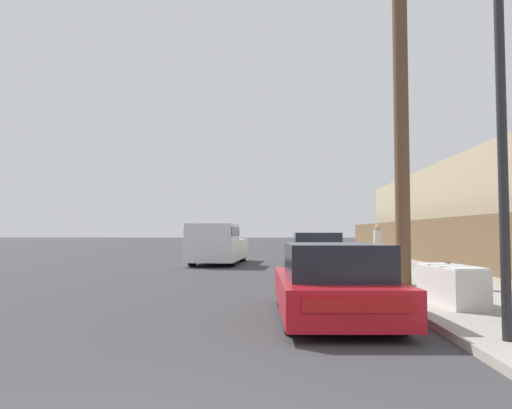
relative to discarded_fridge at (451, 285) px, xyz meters
name	(u,v)px	position (x,y,z in m)	size (l,w,h in m)	color
sidewalk_curb	(363,258)	(1.25, 17.17, -0.42)	(4.20, 63.00, 0.12)	#9E998E
discarded_fridge	(451,285)	(0.00, 0.00, 0.00)	(0.81, 1.74, 0.74)	silver
parked_sports_car_red	(333,284)	(-2.23, -0.88, 0.10)	(1.96, 4.25, 1.25)	red
car_parked_mid	(316,253)	(-1.76, 9.23, 0.17)	(1.89, 4.25, 1.40)	silver
pickup_truck	(217,244)	(-5.83, 12.53, 0.40)	(2.27, 5.55, 1.76)	silver
utility_pole	(401,110)	(-0.01, 3.44, 4.06)	(1.80, 0.37, 8.70)	brown
street_lamp	(502,115)	(-0.35, -2.99, 2.42)	(0.26, 0.26, 4.80)	#232326
wooden_fence	(422,240)	(3.20, 13.22, 0.57)	(0.08, 38.06, 1.85)	brown
building_right_house	(475,215)	(7.11, 17.32, 1.81)	(6.00, 21.81, 4.58)	tan
pedestrian	(378,243)	(0.99, 11.79, 0.46)	(0.34, 0.34, 1.61)	#282D42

